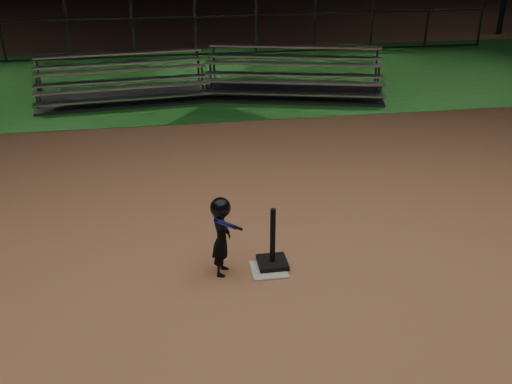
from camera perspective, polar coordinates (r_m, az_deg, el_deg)
name	(u,v)px	position (r m, az deg, el deg)	size (l,w,h in m)	color
ground	(269,270)	(7.46, 1.27, -7.80)	(80.00, 80.00, 0.00)	#AD724E
grass_strip	(204,78)	(16.67, -5.19, 11.25)	(60.00, 8.00, 0.01)	#1D5C1F
home_plate	(269,270)	(7.45, 1.27, -7.72)	(0.45, 0.45, 0.02)	beige
batting_tee	(272,254)	(7.45, 1.65, -6.23)	(0.38, 0.38, 0.81)	black
child_batter	(221,234)	(7.13, -3.47, -4.21)	(0.44, 0.56, 1.06)	black
bleacher_left	(124,90)	(14.94, -13.04, 9.83)	(4.36, 2.43, 1.03)	silver
bleacher_right	(293,85)	(15.04, 3.72, 10.59)	(4.89, 3.23, 1.10)	#B2B2B7
backstop_fence	(195,17)	(19.36, -6.11, 16.97)	(20.08, 0.08, 2.50)	#38383D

